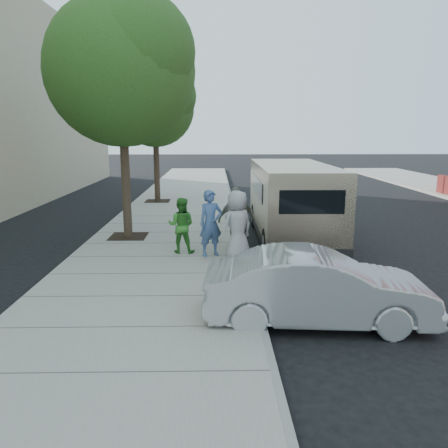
{
  "coord_description": "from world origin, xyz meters",
  "views": [
    {
      "loc": [
        0.59,
        -11.75,
        3.55
      ],
      "look_at": [
        0.83,
        -0.17,
        1.1
      ],
      "focal_mm": 35.0,
      "sensor_mm": 36.0,
      "label": 1
    }
  ],
  "objects_px": {
    "sedan": "(318,288)",
    "person_striped_polo": "(236,219)",
    "person_gray_shirt": "(237,226)",
    "person_green_shirt": "(181,225)",
    "tree_far": "(156,104)",
    "tree_near": "(122,65)",
    "van": "(291,200)",
    "person_officer": "(211,223)",
    "parking_meter": "(238,219)"
  },
  "relations": [
    {
      "from": "person_green_shirt",
      "to": "person_striped_polo",
      "type": "distance_m",
      "value": 1.6
    },
    {
      "from": "sedan",
      "to": "person_striped_polo",
      "type": "height_order",
      "value": "person_striped_polo"
    },
    {
      "from": "tree_far",
      "to": "parking_meter",
      "type": "bearing_deg",
      "value": -70.01
    },
    {
      "from": "tree_far",
      "to": "person_officer",
      "type": "xyz_separation_m",
      "value": [
        2.72,
        -9.94,
        -3.81
      ]
    },
    {
      "from": "tree_near",
      "to": "tree_far",
      "type": "bearing_deg",
      "value": 90.0
    },
    {
      "from": "van",
      "to": "person_green_shirt",
      "type": "relative_size",
      "value": 4.28
    },
    {
      "from": "tree_near",
      "to": "person_gray_shirt",
      "type": "xyz_separation_m",
      "value": [
        3.42,
        -2.92,
        -4.44
      ]
    },
    {
      "from": "tree_near",
      "to": "person_striped_polo",
      "type": "height_order",
      "value": "tree_near"
    },
    {
      "from": "person_green_shirt",
      "to": "person_gray_shirt",
      "type": "xyz_separation_m",
      "value": [
        1.55,
        -0.94,
        0.16
      ]
    },
    {
      "from": "tree_near",
      "to": "sedan",
      "type": "height_order",
      "value": "tree_near"
    },
    {
      "from": "tree_near",
      "to": "tree_far",
      "type": "relative_size",
      "value": 1.16
    },
    {
      "from": "parking_meter",
      "to": "sedan",
      "type": "xyz_separation_m",
      "value": [
        1.25,
        -4.45,
        -0.44
      ]
    },
    {
      "from": "person_striped_polo",
      "to": "sedan",
      "type": "bearing_deg",
      "value": 88.5
    },
    {
      "from": "tree_near",
      "to": "person_officer",
      "type": "relative_size",
      "value": 4.07
    },
    {
      "from": "tree_far",
      "to": "person_striped_polo",
      "type": "xyz_separation_m",
      "value": [
        3.45,
        -9.4,
        -3.8
      ]
    },
    {
      "from": "tree_near",
      "to": "parking_meter",
      "type": "height_order",
      "value": "tree_near"
    },
    {
      "from": "tree_far",
      "to": "person_officer",
      "type": "distance_m",
      "value": 10.98
    },
    {
      "from": "van",
      "to": "person_gray_shirt",
      "type": "distance_m",
      "value": 3.66
    },
    {
      "from": "van",
      "to": "person_striped_polo",
      "type": "height_order",
      "value": "van"
    },
    {
      "from": "van",
      "to": "parking_meter",
      "type": "bearing_deg",
      "value": -130.06
    },
    {
      "from": "tree_far",
      "to": "van",
      "type": "relative_size",
      "value": 0.95
    },
    {
      "from": "person_gray_shirt",
      "to": "person_green_shirt",
      "type": "bearing_deg",
      "value": -66.23
    },
    {
      "from": "tree_near",
      "to": "sedan",
      "type": "bearing_deg",
      "value": -53.72
    },
    {
      "from": "sedan",
      "to": "person_officer",
      "type": "height_order",
      "value": "person_officer"
    },
    {
      "from": "person_officer",
      "to": "person_striped_polo",
      "type": "xyz_separation_m",
      "value": [
        0.74,
        0.54,
        0.01
      ]
    },
    {
      "from": "tree_near",
      "to": "person_officer",
      "type": "bearing_deg",
      "value": -40.72
    },
    {
      "from": "tree_far",
      "to": "tree_near",
      "type": "bearing_deg",
      "value": -90.0
    },
    {
      "from": "parking_meter",
      "to": "sedan",
      "type": "distance_m",
      "value": 4.64
    },
    {
      "from": "sedan",
      "to": "person_gray_shirt",
      "type": "relative_size",
      "value": 2.21
    },
    {
      "from": "sedan",
      "to": "person_striped_polo",
      "type": "bearing_deg",
      "value": 19.61
    },
    {
      "from": "tree_far",
      "to": "person_green_shirt",
      "type": "relative_size",
      "value": 4.08
    },
    {
      "from": "tree_near",
      "to": "person_green_shirt",
      "type": "xyz_separation_m",
      "value": [
        1.87,
        -1.98,
        -4.6
      ]
    },
    {
      "from": "tree_far",
      "to": "person_officer",
      "type": "height_order",
      "value": "tree_far"
    },
    {
      "from": "van",
      "to": "person_green_shirt",
      "type": "bearing_deg",
      "value": -148.06
    },
    {
      "from": "tree_far",
      "to": "parking_meter",
      "type": "height_order",
      "value": "tree_far"
    },
    {
      "from": "tree_near",
      "to": "person_green_shirt",
      "type": "relative_size",
      "value": 4.73
    },
    {
      "from": "parking_meter",
      "to": "tree_far",
      "type": "bearing_deg",
      "value": 105.45
    },
    {
      "from": "tree_near",
      "to": "person_officer",
      "type": "xyz_separation_m",
      "value": [
        2.72,
        -2.34,
        -4.47
      ]
    },
    {
      "from": "van",
      "to": "person_gray_shirt",
      "type": "xyz_separation_m",
      "value": [
        -1.96,
        -3.09,
        -0.22
      ]
    },
    {
      "from": "van",
      "to": "person_green_shirt",
      "type": "xyz_separation_m",
      "value": [
        -3.51,
        -2.15,
        -0.39
      ]
    },
    {
      "from": "person_officer",
      "to": "person_striped_polo",
      "type": "height_order",
      "value": "person_striped_polo"
    },
    {
      "from": "parking_meter",
      "to": "van",
      "type": "xyz_separation_m",
      "value": [
        1.88,
        2.19,
        0.19
      ]
    },
    {
      "from": "van",
      "to": "sedan",
      "type": "bearing_deg",
      "value": -94.91
    },
    {
      "from": "tree_far",
      "to": "person_striped_polo",
      "type": "relative_size",
      "value": 3.48
    },
    {
      "from": "tree_far",
      "to": "parking_meter",
      "type": "relative_size",
      "value": 4.75
    },
    {
      "from": "person_gray_shirt",
      "to": "person_striped_polo",
      "type": "xyz_separation_m",
      "value": [
        0.03,
        1.12,
        -0.02
      ]
    },
    {
      "from": "tree_near",
      "to": "parking_meter",
      "type": "relative_size",
      "value": 5.5
    },
    {
      "from": "tree_near",
      "to": "sedan",
      "type": "relative_size",
      "value": 1.78
    },
    {
      "from": "tree_far",
      "to": "person_gray_shirt",
      "type": "relative_size",
      "value": 3.39
    },
    {
      "from": "person_officer",
      "to": "person_gray_shirt",
      "type": "distance_m",
      "value": 0.92
    }
  ]
}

